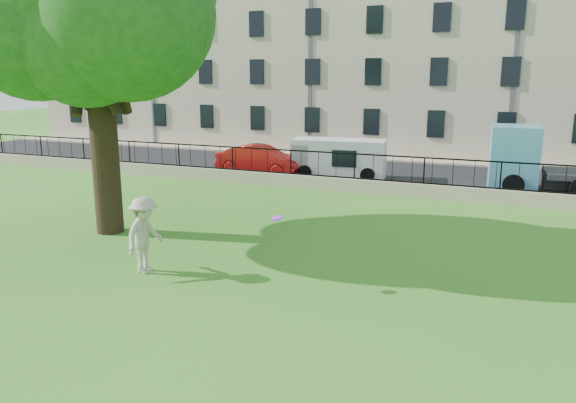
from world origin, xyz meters
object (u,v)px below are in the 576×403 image
at_px(man, 144,235).
at_px(blue_truck, 574,161).
at_px(red_sedan, 260,160).
at_px(white_van, 339,159).
at_px(frisbee, 277,218).

bearing_deg(man, blue_truck, -35.71).
bearing_deg(red_sedan, white_van, -76.39).
xyz_separation_m(frisbee, blue_truck, (7.51, 14.86, -0.28)).
bearing_deg(frisbee, blue_truck, 63.20).
bearing_deg(white_van, blue_truck, -6.10).
xyz_separation_m(red_sedan, white_van, (3.99, 0.77, 0.20)).
bearing_deg(frisbee, red_sedan, 116.72).
bearing_deg(white_van, frisbee, -85.79).
distance_m(white_van, blue_truck, 10.51).
relative_size(man, frisbee, 7.52).
height_order(red_sedan, white_van, white_van).
bearing_deg(red_sedan, frisbee, -150.65).
xyz_separation_m(man, blue_truck, (11.07, 15.33, 0.42)).
bearing_deg(white_van, man, -99.51).
distance_m(frisbee, red_sedan, 15.54).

